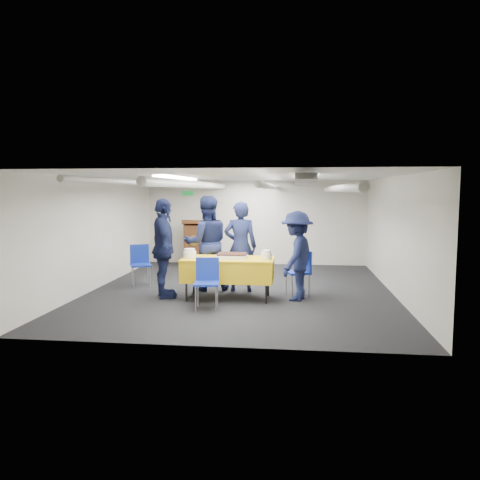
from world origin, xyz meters
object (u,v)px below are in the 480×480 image
object	(u,v)px
sailor_d	(297,256)
podium	(195,243)
chair_near	(207,278)
sailor_a	(240,246)
sailor_b	(207,243)
chair_left	(140,261)
serving_table	(228,269)
sailor_c	(164,248)
sheet_cake	(232,256)
chair_right	(302,268)

from	to	relation	value
sailor_d	podium	bearing A→B (deg)	-126.11
chair_near	sailor_a	xyz separation A→B (m)	(0.41, 1.46, 0.37)
sailor_b	chair_left	bearing A→B (deg)	-28.52
serving_table	sailor_d	xyz separation A→B (m)	(1.27, 0.05, 0.27)
chair_left	sailor_b	size ratio (longest dim) A/B	0.45
chair_left	sailor_c	bearing A→B (deg)	-52.29
serving_table	podium	size ratio (longest dim) A/B	1.36
chair_left	sailor_a	xyz separation A→B (m)	(2.20, -0.32, 0.37)
sheet_cake	sailor_c	bearing A→B (deg)	-178.51
podium	chair_right	bearing A→B (deg)	-49.99
chair_right	chair_left	xyz separation A→B (m)	(-3.42, 0.56, 0.00)
sailor_c	sailor_d	bearing A→B (deg)	-108.61
serving_table	sailor_a	world-z (taller)	sailor_a
podium	sailor_b	bearing A→B (deg)	-73.82
serving_table	sheet_cake	distance (m)	0.27
chair_right	sailor_b	size ratio (longest dim) A/B	0.45
chair_near	sailor_c	xyz separation A→B (m)	(-0.96, 0.71, 0.41)
sailor_a	sailor_b	world-z (taller)	sailor_b
podium	chair_left	distance (m)	2.86
sailor_a	sailor_d	distance (m)	1.30
chair_near	sheet_cake	bearing A→B (deg)	65.68
sailor_d	sailor_c	bearing A→B (deg)	-69.61
serving_table	sailor_b	size ratio (longest dim) A/B	0.89
chair_left	sailor_b	distance (m)	1.59
chair_near	sailor_a	distance (m)	1.56
sheet_cake	chair_left	size ratio (longest dim) A/B	0.64
chair_right	sailor_b	world-z (taller)	sailor_b
sheet_cake	chair_left	xyz separation A→B (m)	(-2.12, 1.04, -0.29)
chair_left	sailor_d	world-z (taller)	sailor_d
podium	sailor_d	bearing A→B (deg)	-54.27
chair_near	chair_right	size ratio (longest dim) A/B	1.00
sailor_c	podium	bearing A→B (deg)	-17.57
serving_table	sailor_c	bearing A→B (deg)	-177.89
podium	sailor_d	distance (m)	4.64
podium	sailor_c	xyz separation A→B (m)	(0.22, -3.86, 0.32)
chair_right	chair_left	size ratio (longest dim) A/B	1.00
chair_left	sailor_b	bearing A→B (deg)	-10.85
podium	chair_left	bearing A→B (deg)	-102.25
chair_left	sailor_a	bearing A→B (deg)	-8.38
chair_near	chair_left	size ratio (longest dim) A/B	1.00
sheet_cake	sailor_c	world-z (taller)	sailor_c
chair_right	sailor_c	world-z (taller)	sailor_c
podium	sailor_b	world-z (taller)	sailor_b
sheet_cake	chair_left	world-z (taller)	chair_left
chair_left	sailor_a	world-z (taller)	sailor_a
chair_near	sailor_a	world-z (taller)	sailor_a
sailor_c	sailor_d	world-z (taller)	sailor_c
serving_table	chair_right	bearing A→B (deg)	18.71
podium	sailor_b	distance (m)	3.23
sailor_a	serving_table	bearing A→B (deg)	75.39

